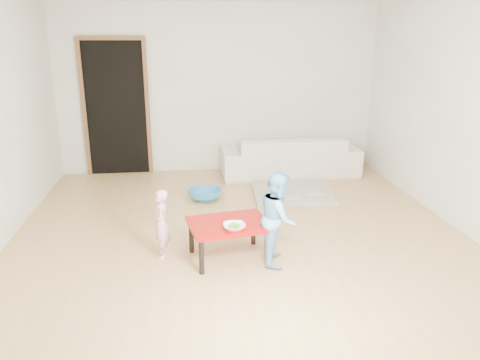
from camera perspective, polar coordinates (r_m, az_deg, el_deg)
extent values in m
cube|color=tan|center=(5.41, -0.26, -5.94)|extent=(5.00, 5.00, 0.01)
cube|color=white|center=(7.50, -2.58, 10.96)|extent=(5.00, 0.02, 2.60)
cube|color=white|center=(5.88, 24.92, 7.55)|extent=(0.02, 5.00, 2.60)
imported|color=silver|center=(7.41, 6.03, 3.00)|extent=(2.13, 0.85, 0.62)
cube|color=orange|center=(7.13, 4.03, 3.76)|extent=(0.43, 0.39, 0.11)
imported|color=white|center=(4.43, -0.70, -5.71)|extent=(0.21, 0.21, 0.05)
imported|color=#D15F7E|center=(4.69, -9.62, -5.35)|extent=(0.17, 0.26, 0.70)
imported|color=#69C3F5|center=(4.52, 4.71, -4.62)|extent=(0.43, 0.51, 0.92)
imported|color=teal|center=(6.32, -4.30, -1.77)|extent=(0.46, 0.46, 0.14)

